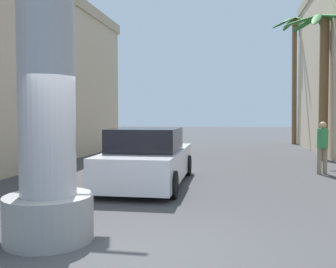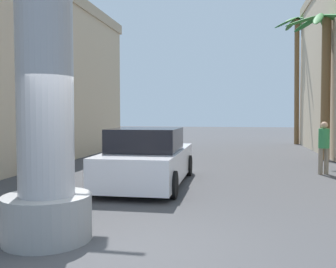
{
  "view_description": "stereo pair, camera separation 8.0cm",
  "coord_description": "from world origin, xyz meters",
  "px_view_note": "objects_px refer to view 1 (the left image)",
  "views": [
    {
      "loc": [
        1.63,
        -4.83,
        1.94
      ],
      "look_at": [
        0.0,
        4.12,
        1.45
      ],
      "focal_mm": 40.0,
      "sensor_mm": 36.0,
      "label": 1
    },
    {
      "loc": [
        1.71,
        -4.81,
        1.94
      ],
      "look_at": [
        0.0,
        4.12,
        1.45
      ],
      "focal_mm": 40.0,
      "sensor_mm": 36.0,
      "label": 2
    }
  ],
  "objects_px": {
    "palm_tree_mid_right": "(322,68)",
    "traffic_light_mast": "(7,15)",
    "palm_tree_far_right": "(295,62)",
    "pedestrian_mid_right": "(323,144)",
    "car_lead": "(148,159)"
  },
  "relations": [
    {
      "from": "palm_tree_mid_right",
      "to": "traffic_light_mast",
      "type": "bearing_deg",
      "value": -139.72
    },
    {
      "from": "palm_tree_far_right",
      "to": "palm_tree_mid_right",
      "type": "bearing_deg",
      "value": -90.56
    },
    {
      "from": "palm_tree_mid_right",
      "to": "pedestrian_mid_right",
      "type": "bearing_deg",
      "value": -101.25
    },
    {
      "from": "car_lead",
      "to": "palm_tree_far_right",
      "type": "relative_size",
      "value": 0.58
    },
    {
      "from": "palm_tree_far_right",
      "to": "pedestrian_mid_right",
      "type": "height_order",
      "value": "palm_tree_far_right"
    },
    {
      "from": "palm_tree_far_right",
      "to": "palm_tree_mid_right",
      "type": "xyz_separation_m",
      "value": [
        -0.08,
        -8.35,
        -1.4
      ]
    },
    {
      "from": "traffic_light_mast",
      "to": "palm_tree_far_right",
      "type": "bearing_deg",
      "value": 59.85
    },
    {
      "from": "traffic_light_mast",
      "to": "palm_tree_mid_right",
      "type": "height_order",
      "value": "traffic_light_mast"
    },
    {
      "from": "palm_tree_far_right",
      "to": "palm_tree_mid_right",
      "type": "height_order",
      "value": "palm_tree_far_right"
    },
    {
      "from": "traffic_light_mast",
      "to": "palm_tree_far_right",
      "type": "distance_m",
      "value": 18.88
    },
    {
      "from": "palm_tree_far_right",
      "to": "pedestrian_mid_right",
      "type": "bearing_deg",
      "value": -94.15
    },
    {
      "from": "car_lead",
      "to": "pedestrian_mid_right",
      "type": "bearing_deg",
      "value": 28.5
    },
    {
      "from": "car_lead",
      "to": "pedestrian_mid_right",
      "type": "distance_m",
      "value": 5.82
    },
    {
      "from": "traffic_light_mast",
      "to": "palm_tree_far_right",
      "type": "height_order",
      "value": "palm_tree_far_right"
    },
    {
      "from": "traffic_light_mast",
      "to": "pedestrian_mid_right",
      "type": "height_order",
      "value": "traffic_light_mast"
    }
  ]
}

